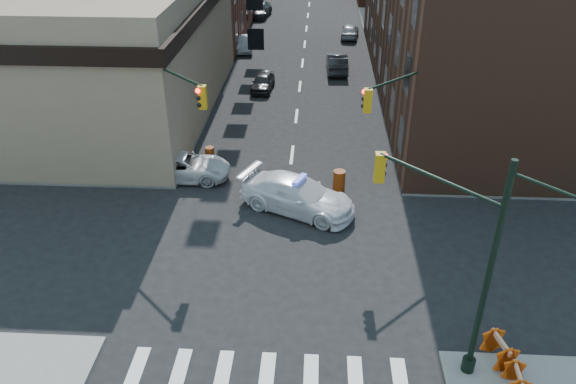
# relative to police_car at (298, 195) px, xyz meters

# --- Properties ---
(ground) EXTENTS (140.00, 140.00, 0.00)m
(ground) POSITION_rel_police_car_xyz_m (-0.58, -3.84, -0.86)
(ground) COLOR black
(ground) RESTS_ON ground
(sidewalk_nw) EXTENTS (34.00, 54.50, 0.15)m
(sidewalk_nw) POSITION_rel_police_car_xyz_m (-23.58, 28.91, -0.78)
(sidewalk_nw) COLOR gray
(sidewalk_nw) RESTS_ON ground
(sidewalk_ne) EXTENTS (34.00, 54.50, 0.15)m
(sidewalk_ne) POSITION_rel_police_car_xyz_m (22.42, 28.91, -0.78)
(sidewalk_ne) COLOR gray
(sidewalk_ne) RESTS_ON ground
(bank_building) EXTENTS (22.00, 22.00, 9.00)m
(bank_building) POSITION_rel_police_car_xyz_m (-17.58, 12.66, 3.64)
(bank_building) COLOR #8E795D
(bank_building) RESTS_ON ground
(signal_pole_se) EXTENTS (5.40, 5.27, 8.00)m
(signal_pole_se) POSITION_rel_police_car_xyz_m (5.45, -9.36, 3.76)
(signal_pole_se) COLOR black
(signal_pole_se) RESTS_ON sidewalk_se
(signal_pole_nw) EXTENTS (3.58, 3.67, 8.00)m
(signal_pole_nw) POSITION_rel_police_car_xyz_m (-6.44, 1.50, 3.48)
(signal_pole_nw) COLOR black
(signal_pole_nw) RESTS_ON sidewalk_nw
(signal_pole_ne) EXTENTS (3.67, 3.58, 8.00)m
(signal_pole_ne) POSITION_rel_police_car_xyz_m (5.25, 1.52, 3.48)
(signal_pole_ne) COLOR black
(signal_pole_ne) RESTS_ON sidewalk_ne
(tree_ne_near) EXTENTS (3.00, 3.00, 4.85)m
(tree_ne_near) POSITION_rel_police_car_xyz_m (6.92, 22.16, 2.63)
(tree_ne_near) COLOR black
(tree_ne_near) RESTS_ON sidewalk_ne
(tree_ne_far) EXTENTS (3.00, 3.00, 4.85)m
(tree_ne_far) POSITION_rel_police_car_xyz_m (6.92, 30.16, 2.63)
(tree_ne_far) COLOR black
(tree_ne_far) RESTS_ON sidewalk_ne
(police_car) EXTENTS (6.36, 4.65, 1.71)m
(police_car) POSITION_rel_police_car_xyz_m (0.00, 0.00, 0.00)
(police_car) COLOR white
(police_car) RESTS_ON ground
(pickup) EXTENTS (5.16, 2.45, 1.42)m
(pickup) POSITION_rel_police_car_xyz_m (-6.38, 2.96, -0.15)
(pickup) COLOR silver
(pickup) RESTS_ON ground
(parked_car_wnear) EXTENTS (1.77, 3.85, 1.28)m
(parked_car_wnear) POSITION_rel_police_car_xyz_m (-3.40, 17.27, -0.22)
(parked_car_wnear) COLOR black
(parked_car_wnear) RESTS_ON ground
(parked_car_wfar) EXTENTS (1.86, 4.23, 1.35)m
(parked_car_wfar) POSITION_rel_police_car_xyz_m (-6.08, 27.69, -0.18)
(parked_car_wfar) COLOR #999AA1
(parked_car_wfar) RESTS_ON ground
(parked_car_wdeep) EXTENTS (2.75, 5.57, 1.56)m
(parked_car_wdeep) POSITION_rel_police_car_xyz_m (-6.08, 41.27, -0.08)
(parked_car_wdeep) COLOR black
(parked_car_wdeep) RESTS_ON ground
(parked_car_enear) EXTENTS (1.79, 4.69, 1.53)m
(parked_car_enear) POSITION_rel_police_car_xyz_m (2.36, 22.02, -0.09)
(parked_car_enear) COLOR black
(parked_car_enear) RESTS_ON ground
(parked_car_efar) EXTENTS (2.07, 4.20, 1.38)m
(parked_car_efar) POSITION_rel_police_car_xyz_m (3.85, 32.85, -0.17)
(parked_car_efar) COLOR #93979B
(parked_car_efar) RESTS_ON ground
(pedestrian_a) EXTENTS (0.79, 0.77, 1.83)m
(pedestrian_a) POSITION_rel_police_car_xyz_m (-7.81, 2.16, 0.21)
(pedestrian_a) COLOR black
(pedestrian_a) RESTS_ON sidewalk_nw
(pedestrian_b) EXTENTS (0.89, 0.69, 1.82)m
(pedestrian_b) POSITION_rel_police_car_xyz_m (-13.21, 2.16, 0.20)
(pedestrian_b) COLOR black
(pedestrian_b) RESTS_ON sidewalk_nw
(pedestrian_c) EXTENTS (1.09, 0.60, 1.75)m
(pedestrian_c) POSITION_rel_police_car_xyz_m (-13.58, 3.74, 0.17)
(pedestrian_c) COLOR #1E222E
(pedestrian_c) RESTS_ON sidewalk_nw
(barrel_road) EXTENTS (0.78, 0.78, 1.14)m
(barrel_road) POSITION_rel_police_car_xyz_m (2.11, 2.10, -0.29)
(barrel_road) COLOR #DB5C0A
(barrel_road) RESTS_ON ground
(barrel_bank) EXTENTS (0.62, 0.62, 0.93)m
(barrel_bank) POSITION_rel_police_car_xyz_m (-5.30, 4.99, -0.39)
(barrel_bank) COLOR #CB6409
(barrel_bank) RESTS_ON ground
(barricade_se_a) EXTENTS (0.92, 1.37, 0.94)m
(barricade_se_a) POSITION_rel_police_car_xyz_m (7.34, -9.64, -0.24)
(barricade_se_a) COLOR #EB480B
(barricade_se_a) RESTS_ON sidewalk_se
(barricade_se_b) EXTENTS (0.59, 1.10, 0.81)m
(barricade_se_b) POSITION_rel_police_car_xyz_m (7.57, -10.88, -0.30)
(barricade_se_b) COLOR red
(barricade_se_b) RESTS_ON sidewalk_se
(barricade_nw_a) EXTENTS (1.12, 0.64, 0.80)m
(barricade_nw_a) POSITION_rel_police_car_xyz_m (-9.20, 2.25, -0.31)
(barricade_nw_a) COLOR #D44F0A
(barricade_nw_a) RESTS_ON sidewalk_nw
(barricade_nw_b) EXTENTS (1.18, 0.78, 0.82)m
(barricade_nw_b) POSITION_rel_police_car_xyz_m (-10.94, 2.35, -0.30)
(barricade_nw_b) COLOR #D15309
(barricade_nw_b) RESTS_ON sidewalk_nw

